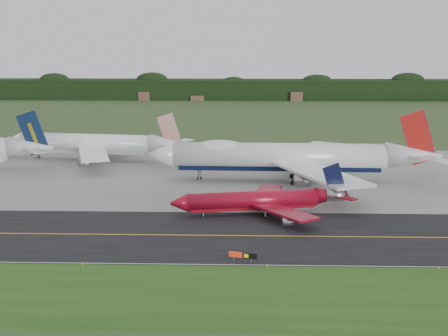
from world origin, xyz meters
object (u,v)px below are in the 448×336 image
jet_red_737 (263,200)px  taxiway_sign (243,255)px  jet_star_tail (95,144)px  jet_ba_747 (289,157)px

jet_red_737 → taxiway_sign: size_ratio=8.25×
jet_red_737 → taxiway_sign: bearing=-97.9°
jet_red_737 → jet_star_tail: jet_star_tail is taller
jet_ba_747 → jet_star_tail: (-56.66, 27.11, -1.41)m
jet_ba_747 → taxiway_sign: jet_ba_747 is taller
jet_red_737 → jet_star_tail: bearing=130.3°
jet_ba_747 → taxiway_sign: 61.40m
jet_red_737 → jet_star_tail: size_ratio=0.67×
jet_star_tail → taxiway_sign: (44.85, -87.13, -3.90)m
jet_ba_747 → taxiway_sign: size_ratio=16.20×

